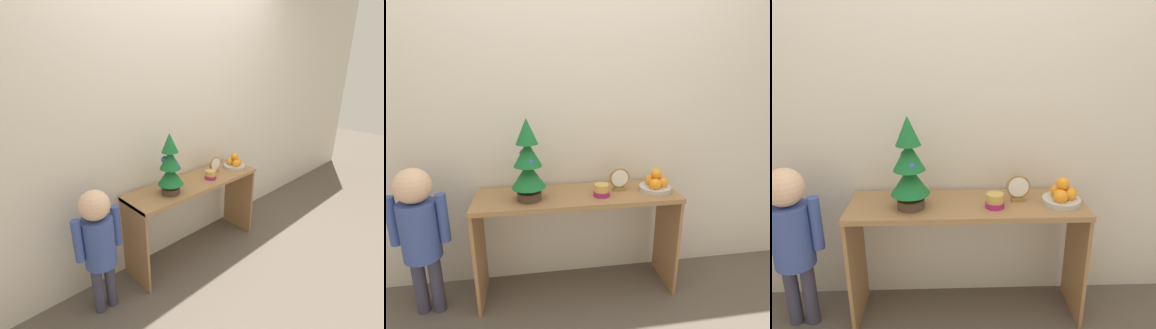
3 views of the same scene
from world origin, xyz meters
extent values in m
plane|color=brown|center=(0.00, 0.00, 0.00)|extent=(12.00, 12.00, 0.00)
cube|color=beige|center=(0.00, 0.43, 1.25)|extent=(7.00, 0.05, 2.50)
cube|color=olive|center=(0.00, 0.19, 0.69)|extent=(1.28, 0.38, 0.03)
cube|color=olive|center=(-0.63, 0.19, 0.35)|extent=(0.02, 0.35, 0.71)
cube|color=olive|center=(0.63, 0.19, 0.35)|extent=(0.02, 0.35, 0.71)
cylinder|color=#4C3828|center=(-0.30, 0.15, 0.73)|extent=(0.14, 0.14, 0.05)
cylinder|color=brown|center=(-0.30, 0.15, 0.78)|extent=(0.02, 0.02, 0.04)
cone|color=#19662D|center=(-0.30, 0.15, 0.86)|extent=(0.20, 0.20, 0.15)
cone|color=#19662D|center=(-0.30, 0.15, 0.99)|extent=(0.17, 0.17, 0.15)
cone|color=#19662D|center=(-0.30, 0.15, 1.12)|extent=(0.13, 0.13, 0.15)
sphere|color=#2D4CA8|center=(-0.28, 0.18, 0.94)|extent=(0.04, 0.04, 0.04)
sphere|color=#2D4CA8|center=(-0.32, 0.19, 0.98)|extent=(0.06, 0.06, 0.06)
sphere|color=#2D4CA8|center=(-0.28, 0.11, 0.95)|extent=(0.05, 0.05, 0.05)
sphere|color=silver|center=(-0.31, 0.11, 0.95)|extent=(0.04, 0.04, 0.04)
cylinder|color=#B7B2A8|center=(0.51, 0.17, 0.72)|extent=(0.20, 0.20, 0.03)
sphere|color=orange|center=(0.55, 0.16, 0.76)|extent=(0.08, 0.08, 0.08)
sphere|color=orange|center=(0.49, 0.21, 0.76)|extent=(0.08, 0.08, 0.08)
sphere|color=orange|center=(0.49, 0.13, 0.76)|extent=(0.08, 0.08, 0.08)
sphere|color=orange|center=(0.51, 0.17, 0.82)|extent=(0.07, 0.07, 0.07)
cylinder|color=#9E2366|center=(0.14, 0.13, 0.72)|extent=(0.10, 0.10, 0.03)
cylinder|color=gold|center=(0.14, 0.13, 0.76)|extent=(0.09, 0.09, 0.05)
cube|color=olive|center=(0.28, 0.21, 0.72)|extent=(0.07, 0.04, 0.02)
cylinder|color=olive|center=(0.28, 0.21, 0.79)|extent=(0.13, 0.02, 0.13)
cylinder|color=white|center=(0.28, 0.20, 0.79)|extent=(0.11, 0.00, 0.11)
cylinder|color=#38384C|center=(-0.99, 0.13, 0.19)|extent=(0.07, 0.07, 0.39)
cylinder|color=#38384C|center=(-0.89, 0.13, 0.19)|extent=(0.07, 0.07, 0.39)
cylinder|color=#384C93|center=(-0.94, 0.13, 0.56)|extent=(0.21, 0.21, 0.35)
sphere|color=#E0B28E|center=(-0.94, 0.13, 0.84)|extent=(0.20, 0.20, 0.20)
cylinder|color=#384C93|center=(-1.07, 0.13, 0.63)|extent=(0.06, 0.06, 0.30)
cylinder|color=#384C93|center=(-0.80, 0.13, 0.63)|extent=(0.06, 0.06, 0.30)
camera|label=1|loc=(-1.64, -1.54, 1.75)|focal=28.00mm
camera|label=2|loc=(-0.27, -1.55, 1.42)|focal=28.00mm
camera|label=3|loc=(-0.09, -1.66, 1.55)|focal=35.00mm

